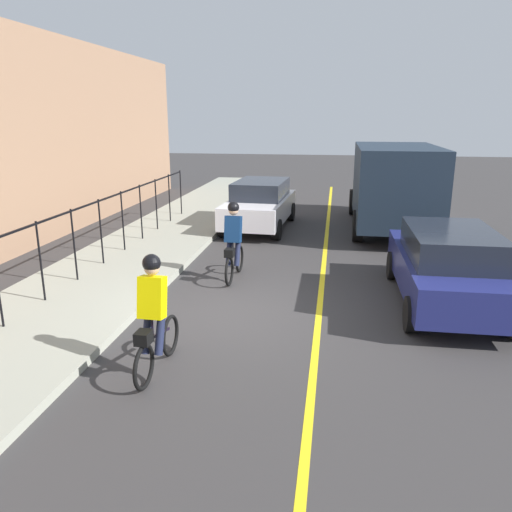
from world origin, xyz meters
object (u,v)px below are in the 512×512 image
at_px(parked_sedan_rear, 260,204).
at_px(box_truck_background, 392,183).
at_px(cyclist_lead, 234,241).
at_px(cyclist_follow, 154,316).
at_px(patrol_sedan, 447,265).

distance_m(parked_sedan_rear, box_truck_background, 4.39).
relative_size(cyclist_lead, parked_sedan_rear, 0.41).
distance_m(cyclist_lead, cyclist_follow, 4.49).
height_order(cyclist_follow, parked_sedan_rear, cyclist_follow).
relative_size(cyclist_lead, box_truck_background, 0.27).
bearing_deg(cyclist_follow, parked_sedan_rear, 1.69).
bearing_deg(patrol_sedan, box_truck_background, 3.11).
bearing_deg(parked_sedan_rear, cyclist_follow, 2.87).
xyz_separation_m(cyclist_follow, parked_sedan_rear, (10.04, -0.04, -0.09)).
relative_size(cyclist_follow, parked_sedan_rear, 0.41).
bearing_deg(parked_sedan_rear, patrol_sedan, 39.28).
xyz_separation_m(cyclist_lead, box_truck_background, (6.01, -4.08, 0.64)).
height_order(cyclist_lead, patrol_sedan, cyclist_lead).
relative_size(patrol_sedan, parked_sedan_rear, 0.98).
height_order(patrol_sedan, parked_sedan_rear, same).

